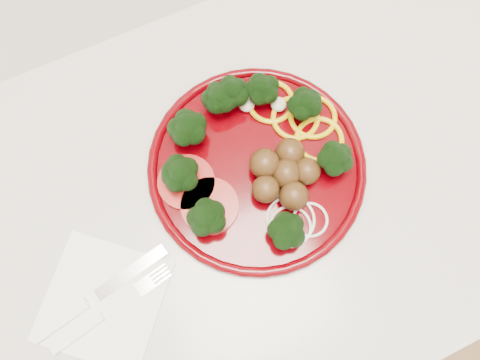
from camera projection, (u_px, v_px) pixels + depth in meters
name	position (u px, v px, depth m)	size (l,w,h in m)	color
counter	(155.00, 283.00, 1.04)	(2.40, 0.60, 0.90)	beige
plate	(253.00, 159.00, 0.63)	(0.30, 0.30, 0.07)	#440004
napkin	(103.00, 301.00, 0.59)	(0.14, 0.14, 0.00)	white
knife	(84.00, 305.00, 0.59)	(0.19, 0.05, 0.01)	silver
fork	(92.00, 323.00, 0.58)	(0.17, 0.05, 0.01)	white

